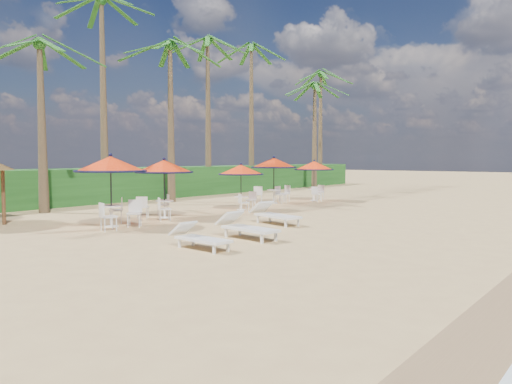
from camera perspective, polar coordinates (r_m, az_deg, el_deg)
ground at (r=14.12m, az=-6.53°, el=-5.72°), size 160.00×160.00×0.00m
scrub_hedge at (r=31.33m, az=-9.88°, el=1.18°), size 3.00×40.00×1.80m
station_0 at (r=17.65m, az=-16.12°, el=2.10°), size 2.42×2.42×2.52m
station_1 at (r=19.85m, az=-10.59°, el=2.06°), size 2.28×2.28×2.38m
station_2 at (r=22.50m, az=-1.64°, el=2.07°), size 2.06×2.12×2.15m
station_3 at (r=25.88m, az=2.07°, el=2.69°), size 2.37×2.42×2.47m
station_4 at (r=27.67m, az=6.71°, el=2.59°), size 2.18×2.18×2.27m
lounger_near at (r=13.07m, az=-6.64°, el=-5.08°), size 1.92×0.72×0.68m
lounger_mid at (r=14.64m, az=-1.26°, el=-3.92°), size 2.23×0.96×0.77m
lounger_far at (r=17.82m, az=2.01°, el=-2.50°), size 2.29×1.21×0.78m
palm_1 at (r=23.67m, az=-23.49°, el=14.29°), size 5.00×5.00×7.45m
palm_2 at (r=28.13m, az=-17.23°, el=19.03°), size 5.00×5.00×10.67m
palm_3 at (r=27.68m, az=-9.79°, el=15.20°), size 5.00×5.00×8.57m
palm_4 at (r=32.80m, az=-5.55°, el=15.80°), size 5.00×5.00×9.97m
palm_5 at (r=36.57m, az=-0.53°, el=15.26°), size 5.00×5.00×10.43m
palm_6 at (r=39.09m, az=6.75°, el=11.26°), size 5.00×5.00×8.11m
palm_7 at (r=43.43m, az=7.42°, el=12.48°), size 5.00×5.00×9.69m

